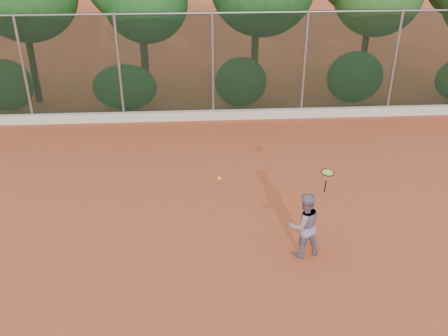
{
  "coord_description": "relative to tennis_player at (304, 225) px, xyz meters",
  "views": [
    {
      "loc": [
        -0.59,
        -8.75,
        6.5
      ],
      "look_at": [
        0.0,
        1.0,
        1.25
      ],
      "focal_mm": 40.0,
      "sensor_mm": 36.0,
      "label": 1
    }
  ],
  "objects": [
    {
      "name": "tennis_racket",
      "position": [
        0.35,
        -0.03,
        1.18
      ],
      "size": [
        0.32,
        0.32,
        0.51
      ],
      "color": "black",
      "rests_on": "ground"
    },
    {
      "name": "tennis_ball_in_flight",
      "position": [
        -1.71,
        -0.12,
        1.21
      ],
      "size": [
        0.07,
        0.07,
        0.07
      ],
      "color": "#DCF938",
      "rests_on": "ground"
    },
    {
      "name": "tennis_player",
      "position": [
        0.0,
        0.0,
        0.0
      ],
      "size": [
        0.81,
        0.7,
        1.44
      ],
      "primitive_type": "imported",
      "rotation": [
        0.0,
        0.0,
        3.38
      ],
      "color": "gray",
      "rests_on": "ground"
    },
    {
      "name": "concrete_curb",
      "position": [
        -1.53,
        7.36,
        -0.57
      ],
      "size": [
        24.0,
        0.2,
        0.3
      ],
      "primitive_type": "cube",
      "color": "silver",
      "rests_on": "ground"
    },
    {
      "name": "ground",
      "position": [
        -1.53,
        0.54,
        -0.72
      ],
      "size": [
        80.0,
        80.0,
        0.0
      ],
      "primitive_type": "plane",
      "color": "#B24B2A",
      "rests_on": "ground"
    },
    {
      "name": "chainlink_fence",
      "position": [
        -1.53,
        7.54,
        1.14
      ],
      "size": [
        24.09,
        0.09,
        3.5
      ],
      "color": "black",
      "rests_on": "ground"
    }
  ]
}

